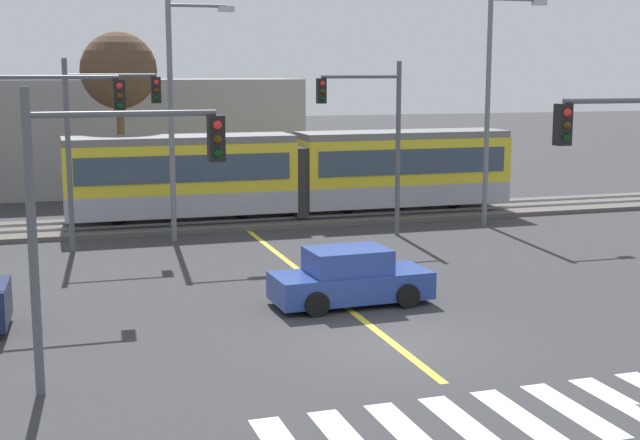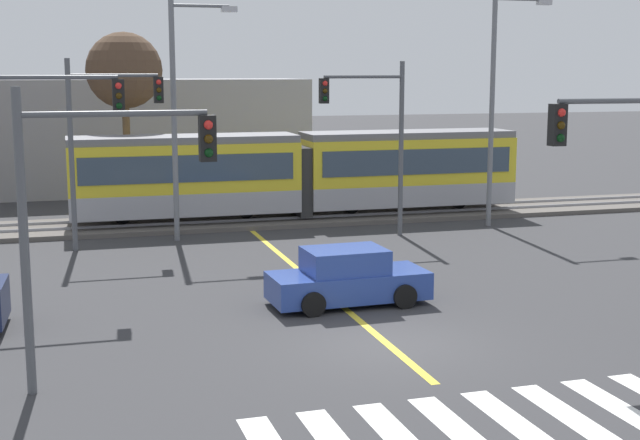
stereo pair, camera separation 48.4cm
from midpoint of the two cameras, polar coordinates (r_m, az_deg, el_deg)
The scene contains 20 objects.
ground_plane at distance 20.54m, azimuth 5.02°, elevation -7.92°, with size 200.00×200.00×0.00m, color #333335.
track_bed at distance 36.54m, azimuth -4.62°, elevation -0.04°, with size 120.00×4.00×0.18m, color #56514C.
rail_near at distance 35.82m, azimuth -4.40°, elevation 0.00°, with size 120.00×0.08×0.10m, color #939399.
rail_far at distance 37.21m, azimuth -4.85°, elevation 0.35°, with size 120.00×0.08×0.10m, color #939399.
light_rail_tram at distance 36.81m, azimuth -0.95°, elevation 3.14°, with size 18.50×2.64×3.43m.
crosswalk_stripe_2 at distance 15.78m, azimuth 5.70°, elevation -13.43°, with size 0.56×2.80×0.01m, color silver.
crosswalk_stripe_3 at distance 16.21m, azimuth 9.37°, elevation -12.87°, with size 0.56×2.80×0.01m, color silver.
crosswalk_stripe_4 at distance 16.71m, azimuth 12.83°, elevation -12.30°, with size 0.56×2.80×0.01m, color silver.
crosswalk_stripe_5 at distance 17.26m, azimuth 16.07°, elevation -11.71°, with size 0.56×2.80×0.01m, color silver.
crosswalk_stripe_6 at distance 17.86m, azimuth 19.08°, elevation -11.14°, with size 0.56×2.80×0.01m, color silver.
lane_centre_line at distance 26.16m, azimuth 0.17°, elevation -4.05°, with size 0.20×17.82×0.01m, color gold.
sedan_crossing at distance 23.69m, azimuth 2.36°, elevation -3.77°, with size 4.27×2.05×1.52m.
traffic_light_far_right at distance 33.00m, azimuth 4.00°, elevation 6.10°, with size 3.25×0.38×6.49m.
traffic_light_mid_left at distance 25.15m, azimuth -18.13°, elevation 4.82°, with size 4.25×0.38×6.57m.
traffic_light_near_left at distance 17.39m, azimuth -13.61°, elevation 1.66°, with size 3.75×0.38×5.87m.
traffic_light_far_left at distance 31.39m, azimuth -13.41°, elevation 5.77°, with size 3.25×0.38×6.56m.
street_lamp_centre at distance 32.51m, azimuth -8.51°, elevation 7.27°, with size 2.45×0.28×8.62m.
street_lamp_east at distance 36.03m, azimuth 11.68°, elevation 7.79°, with size 2.50×0.28×9.09m.
bare_tree_west at distance 39.30m, azimuth -12.07°, elevation 9.27°, with size 3.25×3.25×7.78m.
building_backdrop_far at distance 47.15m, azimuth -13.28°, elevation 5.28°, with size 20.38×6.00×5.72m, color gray.
Camera 2 is at (-6.88, -18.33, 6.15)m, focal length 50.00 mm.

